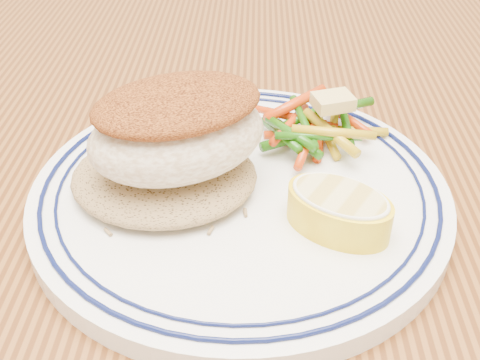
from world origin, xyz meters
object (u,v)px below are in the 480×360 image
rice_pilaf (164,172)px  fish_fillet (177,128)px  vegetable_pile (314,126)px  lemon_wedge (339,209)px  plate (240,193)px  dining_table (215,277)px

rice_pilaf → fish_fillet: fish_fillet is taller
vegetable_pile → lemon_wedge: (0.01, -0.10, 0.00)m
vegetable_pile → plate: bearing=-132.9°
plate → vegetable_pile: size_ratio=2.65×
plate → rice_pilaf: rice_pilaf is taller
vegetable_pile → lemon_wedge: 0.10m
fish_fillet → vegetable_pile: 0.11m
dining_table → vegetable_pile: size_ratio=14.28×
dining_table → plate: (0.02, -0.03, 0.11)m
fish_fillet → vegetable_pile: size_ratio=1.32×
fish_fillet → vegetable_pile: bearing=32.8°
fish_fillet → rice_pilaf: bearing=177.3°
dining_table → vegetable_pile: (0.07, 0.03, 0.13)m
plate → rice_pilaf: size_ratio=2.27×
dining_table → fish_fillet: fish_fillet is taller
plate → dining_table: bearing=129.2°
dining_table → fish_fillet: bearing=-123.2°
plate → fish_fillet: (-0.04, -0.00, 0.05)m
fish_fillet → lemon_wedge: size_ratio=1.66×
dining_table → fish_fillet: size_ratio=10.86×
fish_fillet → lemon_wedge: (0.10, -0.04, -0.03)m
dining_table → plate: plate is taller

